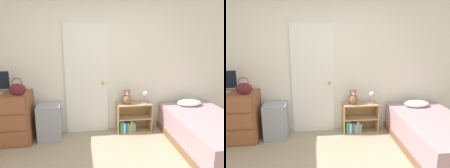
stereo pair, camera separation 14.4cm
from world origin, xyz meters
The scene contains 9 objects.
wall_back centered at (0.00, 1.97, 1.27)m, with size 10.00×0.06×2.55m.
door_closed centered at (-0.18, 1.92, 1.01)m, with size 0.78×0.09×2.02m.
dresser centered at (-1.67, 1.68, 0.44)m, with size 1.06×0.49×0.88m.
handbag centered at (-1.29, 1.53, 0.98)m, with size 0.27×0.09×0.29m.
storage_bin centered at (-0.86, 1.72, 0.32)m, with size 0.40×0.40×0.63m.
bookshelf centered at (0.64, 1.79, 0.22)m, with size 0.66×0.28×0.56m.
teddy_bear centered at (0.55, 1.78, 0.68)m, with size 0.18×0.18×0.28m.
desk_lamp centered at (0.90, 1.74, 0.72)m, with size 0.13×0.13×0.24m.
bed centered at (1.74, 0.99, 0.26)m, with size 1.05×1.89×0.62m.
Camera 2 is at (-0.17, -2.04, 1.87)m, focal length 35.00 mm.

